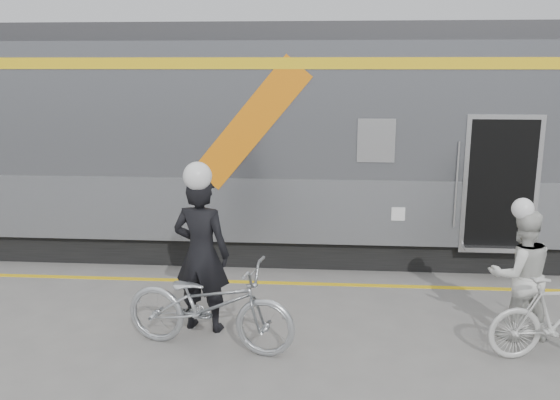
# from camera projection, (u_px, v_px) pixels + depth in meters

# --- Properties ---
(ground) EXTENTS (90.00, 90.00, 0.00)m
(ground) POSITION_uv_depth(u_px,v_px,m) (310.00, 346.00, 7.39)
(ground) COLOR slate
(ground) RESTS_ON ground
(train) EXTENTS (24.00, 3.17, 4.10)m
(train) POSITION_uv_depth(u_px,v_px,m) (359.00, 141.00, 10.95)
(train) COLOR black
(train) RESTS_ON ground
(safety_strip) EXTENTS (24.00, 0.12, 0.01)m
(safety_strip) POSITION_uv_depth(u_px,v_px,m) (313.00, 284.00, 9.48)
(safety_strip) COLOR yellow
(safety_strip) RESTS_ON ground
(man) EXTENTS (0.84, 0.63, 2.07)m
(man) POSITION_uv_depth(u_px,v_px,m) (202.00, 254.00, 7.67)
(man) COLOR black
(man) RESTS_ON ground
(bicycle_left) EXTENTS (2.27, 1.17, 1.14)m
(bicycle_left) POSITION_uv_depth(u_px,v_px,m) (210.00, 305.00, 7.23)
(bicycle_left) COLOR #AAAEB2
(bicycle_left) RESTS_ON ground
(woman) EXTENTS (0.90, 0.75, 1.68)m
(woman) POSITION_uv_depth(u_px,v_px,m) (520.00, 275.00, 7.48)
(woman) COLOR silver
(woman) RESTS_ON ground
(bicycle_right) EXTENTS (1.75, 0.72, 1.02)m
(bicycle_right) POSITION_uv_depth(u_px,v_px,m) (558.00, 318.00, 6.99)
(bicycle_right) COLOR #BBBBB7
(bicycle_right) RESTS_ON ground
(helmet_man) EXTENTS (0.36, 0.36, 0.36)m
(helmet_man) POSITION_uv_depth(u_px,v_px,m) (199.00, 162.00, 7.40)
(helmet_man) COLOR white
(helmet_man) RESTS_ON man
(helmet_woman) EXTENTS (0.27, 0.27, 0.27)m
(helmet_woman) POSITION_uv_depth(u_px,v_px,m) (527.00, 200.00, 7.26)
(helmet_woman) COLOR white
(helmet_woman) RESTS_ON woman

